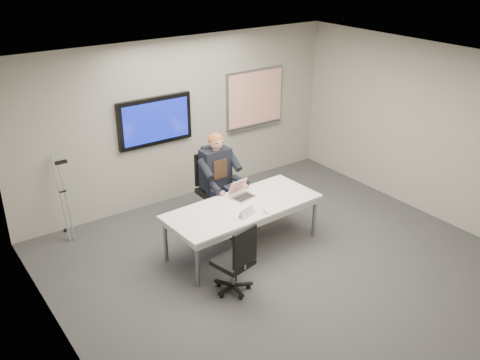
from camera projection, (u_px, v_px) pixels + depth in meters
floor at (291, 272)px, 7.43m from camera, size 6.00×6.00×0.02m
ceiling at (301, 72)px, 6.26m from camera, size 6.00×6.00×0.02m
wall_back at (181, 121)px, 9.08m from camera, size 6.00×0.02×2.80m
wall_left at (64, 253)px, 5.27m from camera, size 0.02×6.00×2.80m
wall_right at (441, 135)px, 8.41m from camera, size 0.02×6.00×2.80m
conference_table at (243, 210)px, 7.75m from camera, size 2.36×1.08×0.71m
tv_display at (155, 121)px, 8.73m from camera, size 1.30×0.09×0.80m
whiteboard at (255, 99)px, 9.81m from camera, size 1.25×0.08×1.10m
office_chair_far at (214, 199)px, 8.72m from camera, size 0.53×0.53×1.11m
office_chair_near at (235, 272)px, 6.89m from camera, size 0.56×0.56×0.99m
seated_person at (223, 190)px, 8.41m from camera, size 0.47×0.80×1.51m
crutch at (63, 197)px, 8.03m from camera, size 0.30×0.79×1.43m
laptop at (241, 193)px, 7.95m from camera, size 0.37×0.37×0.24m
name_tent at (247, 212)px, 7.41m from camera, size 0.29×0.16×0.11m
pen at (265, 212)px, 7.52m from camera, size 0.03×0.13×0.01m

